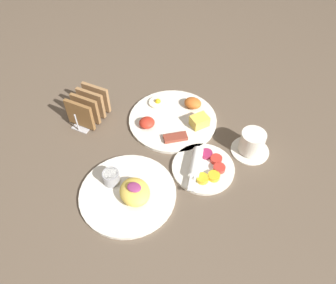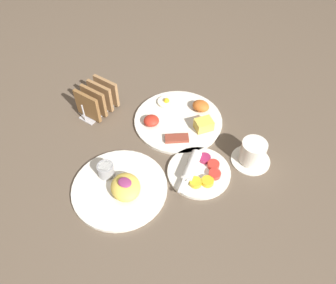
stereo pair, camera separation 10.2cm
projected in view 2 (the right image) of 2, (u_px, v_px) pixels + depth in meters
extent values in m
plane|color=brown|center=(138.00, 145.00, 1.05)|extent=(3.00, 3.00, 0.00)
cylinder|color=silver|center=(178.00, 120.00, 1.12)|extent=(0.30, 0.30, 0.01)
cube|color=#E5C64C|center=(204.00, 125.00, 1.07)|extent=(0.07, 0.07, 0.04)
ellipsoid|color=#C66023|center=(201.00, 106.00, 1.14)|extent=(0.06, 0.05, 0.03)
cylinder|color=#F4EACC|center=(166.00, 102.00, 1.17)|extent=(0.06, 0.06, 0.01)
sphere|color=yellow|center=(166.00, 101.00, 1.16)|extent=(0.02, 0.02, 0.02)
ellipsoid|color=red|center=(151.00, 121.00, 1.09)|extent=(0.05, 0.05, 0.03)
cube|color=brown|center=(177.00, 138.00, 1.05)|extent=(0.08, 0.07, 0.01)
cylinder|color=silver|center=(199.00, 172.00, 0.98)|extent=(0.19, 0.19, 0.01)
cylinder|color=gold|center=(196.00, 182.00, 0.94)|extent=(0.04, 0.04, 0.01)
cylinder|color=gold|center=(208.00, 182.00, 0.94)|extent=(0.04, 0.04, 0.01)
cylinder|color=red|center=(215.00, 174.00, 0.96)|extent=(0.04, 0.04, 0.01)
cylinder|color=red|center=(213.00, 165.00, 0.98)|extent=(0.04, 0.04, 0.01)
cylinder|color=#99234C|center=(205.00, 158.00, 1.00)|extent=(0.04, 0.04, 0.01)
cylinder|color=white|center=(192.00, 166.00, 0.97)|extent=(0.06, 0.11, 0.03)
cube|color=silver|center=(186.00, 187.00, 0.92)|extent=(0.02, 0.05, 0.00)
cube|color=silver|center=(181.00, 186.00, 0.92)|extent=(0.02, 0.05, 0.00)
cylinder|color=silver|center=(120.00, 188.00, 0.94)|extent=(0.27, 0.27, 0.01)
ellipsoid|color=#EAC651|center=(126.00, 187.00, 0.91)|extent=(0.13, 0.12, 0.04)
ellipsoid|color=#8C3366|center=(125.00, 182.00, 0.89)|extent=(0.04, 0.03, 0.01)
cylinder|color=#99999E|center=(105.00, 170.00, 0.95)|extent=(0.05, 0.05, 0.04)
cylinder|color=white|center=(105.00, 166.00, 0.94)|extent=(0.04, 0.04, 0.01)
cube|color=#B7B7BC|center=(100.00, 109.00, 1.16)|extent=(0.06, 0.15, 0.01)
cube|color=brown|center=(87.00, 106.00, 1.10)|extent=(0.10, 0.01, 0.10)
cube|color=olive|center=(94.00, 101.00, 1.11)|extent=(0.10, 0.01, 0.10)
cube|color=olive|center=(100.00, 96.00, 1.13)|extent=(0.10, 0.01, 0.10)
cube|color=#976F46|center=(106.00, 91.00, 1.15)|extent=(0.10, 0.01, 0.10)
cylinder|color=#B7B7BC|center=(84.00, 113.00, 1.10)|extent=(0.01, 0.00, 0.07)
cylinder|color=#B7B7BC|center=(111.00, 91.00, 1.17)|extent=(0.01, 0.00, 0.07)
cylinder|color=silver|center=(250.00, 160.00, 1.01)|extent=(0.12, 0.12, 0.01)
cylinder|color=silver|center=(253.00, 151.00, 0.98)|extent=(0.08, 0.08, 0.07)
cylinder|color=#381E0F|center=(255.00, 145.00, 0.96)|extent=(0.06, 0.06, 0.01)
cube|color=silver|center=(133.00, 202.00, 0.91)|extent=(0.10, 0.06, 0.00)
ellipsoid|color=silver|center=(125.00, 184.00, 0.95)|extent=(0.02, 0.02, 0.01)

